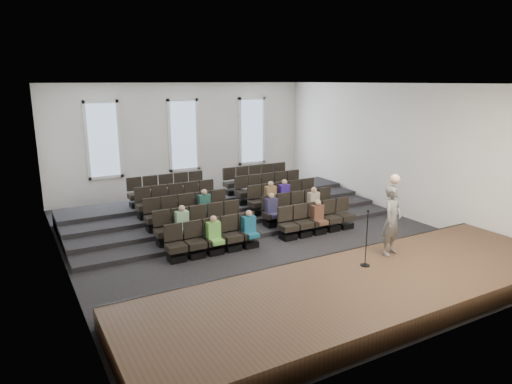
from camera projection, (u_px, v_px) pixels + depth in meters
ground at (260, 237)px, 15.21m from camera, size 14.00×14.00×0.00m
ceiling at (260, 83)px, 14.01m from camera, size 12.00×14.00×0.02m
wall_back at (183, 139)px, 20.56m from camera, size 12.00×0.04×5.00m
wall_front at (443, 221)px, 8.66m from camera, size 12.00×0.04×5.00m
wall_left at (58, 184)px, 11.76m from camera, size 0.04×14.00×5.00m
wall_right at (396, 150)px, 17.46m from camera, size 0.04×14.00×5.00m
stage at (366, 290)px, 10.82m from camera, size 11.80×3.60×0.50m
stage_lip at (321, 265)px, 12.33m from camera, size 11.80×0.06×0.52m
risers at (220, 209)px, 17.85m from camera, size 11.80×4.80×0.60m
seating_rows at (239, 207)px, 16.35m from camera, size 6.80×4.70×1.67m
windows at (184, 135)px, 20.46m from camera, size 8.44×0.10×3.24m
audience at (259, 209)px, 15.50m from camera, size 5.45×2.64×1.10m
speaker at (392, 220)px, 12.20m from camera, size 0.81×0.66×1.91m
mic_stand at (366, 249)px, 11.53m from camera, size 0.25×0.25×1.49m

